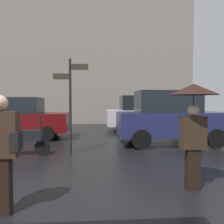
# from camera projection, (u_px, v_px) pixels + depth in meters

# --- Properties ---
(pedestrian_with_umbrella) EXTENTS (0.90, 0.90, 1.96)m
(pedestrian_with_umbrella) POSITION_uv_depth(u_px,v_px,m) (193.00, 109.00, 4.34)
(pedestrian_with_umbrella) COLOR black
(pedestrian_with_umbrella) RESTS_ON ground
(pedestrian_with_bag) EXTENTS (0.53, 0.24, 1.73)m
(pedestrian_with_bag) POSITION_uv_depth(u_px,v_px,m) (2.00, 147.00, 3.40)
(pedestrian_with_bag) COLOR black
(pedestrian_with_bag) RESTS_ON ground
(parked_scooter) EXTENTS (1.51, 0.32, 1.23)m
(parked_scooter) POSITION_uv_depth(u_px,v_px,m) (23.00, 137.00, 7.15)
(parked_scooter) COLOR black
(parked_scooter) RESTS_ON ground
(parked_car_left) EXTENTS (4.08, 1.83, 2.04)m
(parked_car_left) POSITION_uv_depth(u_px,v_px,m) (170.00, 118.00, 8.97)
(parked_car_left) COLOR #1E234C
(parked_car_left) RESTS_ON ground
(parked_car_right) EXTENTS (4.41, 1.98, 1.82)m
(parked_car_right) POSITION_uv_depth(u_px,v_px,m) (17.00, 118.00, 10.50)
(parked_car_right) COLOR #590C0F
(parked_car_right) RESTS_ON ground
(parked_car_distant) EXTENTS (4.39, 1.89, 1.96)m
(parked_car_distant) POSITION_uv_depth(u_px,v_px,m) (145.00, 113.00, 13.07)
(parked_car_distant) COLOR silver
(parked_car_distant) RESTS_ON ground
(street_signpost) EXTENTS (1.08, 0.08, 2.96)m
(street_signpost) POSITION_uv_depth(u_px,v_px,m) (70.00, 96.00, 7.38)
(street_signpost) COLOR black
(street_signpost) RESTS_ON ground
(building_block) EXTENTS (15.49, 2.24, 17.10)m
(building_block) POSITION_uv_depth(u_px,v_px,m) (90.00, 11.00, 18.12)
(building_block) COLOR gray
(building_block) RESTS_ON ground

